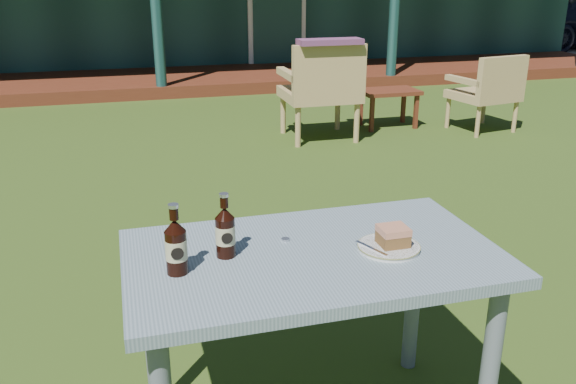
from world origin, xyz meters
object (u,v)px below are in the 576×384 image
object	(u,v)px
cake_slice	(393,236)
cola_bottle_near	(225,231)
armchair_left	(322,86)
side_table	(389,95)
armchair_right	(489,89)
plate	(389,247)
cola_bottle_far	(176,246)
cafe_table	(313,280)

from	to	relation	value
cake_slice	cola_bottle_near	distance (m)	0.54
armchair_left	cola_bottle_near	bearing A→B (deg)	-113.03
side_table	armchair_right	bearing A→B (deg)	-27.30
plate	cola_bottle_far	xyz separation A→B (m)	(-0.68, 0.02, 0.08)
cafe_table	plate	xyz separation A→B (m)	(0.24, -0.05, 0.11)
armchair_left	armchair_right	size ratio (longest dim) A/B	1.20
cafe_table	side_table	distance (m)	4.71
plate	armchair_left	bearing A→B (deg)	74.26
cola_bottle_far	cafe_table	bearing A→B (deg)	3.70
cafe_table	armchair_right	bearing A→B (deg)	50.21
side_table	cola_bottle_near	bearing A→B (deg)	-120.93
cola_bottle_near	armchair_right	distance (m)	4.97
armchair_left	cola_bottle_far	bearing A→B (deg)	-114.63
cafe_table	cola_bottle_near	distance (m)	0.34
armchair_right	cola_bottle_far	bearing A→B (deg)	-133.33
cafe_table	cake_slice	bearing A→B (deg)	-10.10
armchair_left	cafe_table	bearing A→B (deg)	-109.21
plate	cake_slice	bearing A→B (deg)	10.52
cola_bottle_far	side_table	size ratio (longest dim) A/B	0.37
armchair_left	side_table	bearing A→B (deg)	20.56
cafe_table	side_table	bearing A→B (deg)	62.24
cafe_table	side_table	size ratio (longest dim) A/B	2.00
plate	cola_bottle_far	bearing A→B (deg)	178.30
plate	side_table	world-z (taller)	plate
cafe_table	cola_bottle_near	xyz separation A→B (m)	(-0.28, 0.05, 0.19)
armchair_right	side_table	xyz separation A→B (m)	(-0.89, 0.46, -0.10)
cafe_table	armchair_right	distance (m)	4.82
cola_bottle_near	plate	bearing A→B (deg)	-10.34
cola_bottle_near	armchair_right	size ratio (longest dim) A/B	0.27
cake_slice	cola_bottle_near	bearing A→B (deg)	170.20
cola_bottle_far	cake_slice	bearing A→B (deg)	-1.45
cola_bottle_near	cake_slice	bearing A→B (deg)	-9.80
cake_slice	armchair_right	world-z (taller)	cake_slice
cafe_table	cake_slice	distance (m)	0.30
cake_slice	cola_bottle_far	bearing A→B (deg)	178.55
cafe_table	side_table	world-z (taller)	cafe_table
armchair_right	cake_slice	bearing A→B (deg)	-127.03
armchair_left	side_table	xyz separation A→B (m)	(0.85, 0.32, -0.19)
cake_slice	armchair_right	size ratio (longest dim) A/B	0.12
armchair_right	armchair_left	bearing A→B (deg)	175.37
armchair_left	cake_slice	bearing A→B (deg)	-105.55
plate	side_table	distance (m)	4.65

